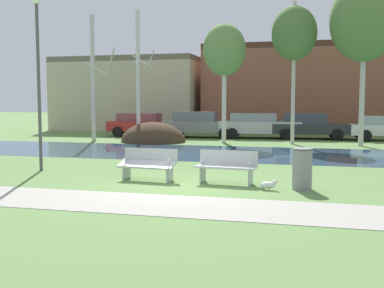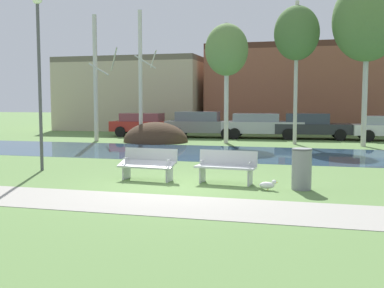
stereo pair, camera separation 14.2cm
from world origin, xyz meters
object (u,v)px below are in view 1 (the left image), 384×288
object	(u,v)px
bench_right	(227,166)
parked_van_nearest_red	(144,124)
seagull	(269,185)
parked_sedan_second_grey	(200,124)
parked_hatch_third_silver	(259,125)
bench_left	(148,163)
trash_bin	(302,168)
streetlamp	(38,54)
parked_wagon_fourth_dark	(308,126)

from	to	relation	value
bench_right	parked_van_nearest_red	size ratio (longest dim) A/B	0.36
seagull	parked_sedan_second_grey	world-z (taller)	parked_sedan_second_grey
parked_hatch_third_silver	bench_right	bearing A→B (deg)	-86.84
bench_right	parked_sedan_second_grey	bearing A→B (deg)	105.95
seagull	parked_sedan_second_grey	distance (m)	16.95
bench_left	trash_bin	world-z (taller)	trash_bin
streetlamp	parked_van_nearest_red	world-z (taller)	streetlamp
parked_van_nearest_red	parked_wagon_fourth_dark	world-z (taller)	parked_wagon_fourth_dark
streetlamp	parked_hatch_third_silver	distance (m)	15.90
parked_van_nearest_red	bench_right	bearing A→B (deg)	-62.65
bench_right	seagull	world-z (taller)	bench_right
parked_sedan_second_grey	parked_wagon_fourth_dark	size ratio (longest dim) A/B	1.04
parked_van_nearest_red	trash_bin	bearing A→B (deg)	-57.82
parked_hatch_third_silver	trash_bin	bearing A→B (deg)	-79.96
bench_left	trash_bin	bearing A→B (deg)	-4.97
trash_bin	parked_hatch_third_silver	size ratio (longest dim) A/B	0.21
streetlamp	parked_sedan_second_grey	size ratio (longest dim) A/B	1.19
parked_sedan_second_grey	parked_hatch_third_silver	xyz separation A→B (m)	(3.52, 0.27, -0.03)
bench_right	trash_bin	world-z (taller)	trash_bin
bench_left	streetlamp	bearing A→B (deg)	167.62
seagull	parked_van_nearest_red	bearing A→B (deg)	119.62
bench_right	parked_van_nearest_red	bearing A→B (deg)	117.35
bench_right	parked_wagon_fourth_dark	distance (m)	15.88
bench_left	bench_right	xyz separation A→B (m)	(2.20, 0.00, 0.00)
bench_right	trash_bin	bearing A→B (deg)	-10.46
trash_bin	parked_hatch_third_silver	distance (m)	16.21
parked_van_nearest_red	parked_wagon_fourth_dark	bearing A→B (deg)	1.50
seagull	parked_wagon_fourth_dark	distance (m)	16.46
bench_left	parked_sedan_second_grey	distance (m)	15.49
trash_bin	seagull	world-z (taller)	trash_bin
trash_bin	parked_wagon_fourth_dark	bearing A→B (deg)	89.95
streetlamp	parked_van_nearest_red	bearing A→B (deg)	97.53
parked_sedan_second_grey	bench_left	bearing A→B (deg)	-81.92
trash_bin	parked_van_nearest_red	bearing A→B (deg)	122.18
seagull	streetlamp	xyz separation A→B (m)	(-7.25, 1.52, 3.51)
bench_right	streetlamp	size ratio (longest dim) A/B	0.30
seagull	parked_van_nearest_red	size ratio (longest dim) A/B	0.10
bench_left	bench_right	size ratio (longest dim) A/B	1.00
bench_right	parked_sedan_second_grey	xyz separation A→B (m)	(-4.38, 15.33, 0.34)
bench_left	parked_van_nearest_red	bearing A→B (deg)	110.55
bench_left	parked_sedan_second_grey	world-z (taller)	parked_sedan_second_grey
trash_bin	seagull	size ratio (longest dim) A/B	2.25
bench_right	streetlamp	bearing A→B (deg)	172.04
parked_wagon_fourth_dark	seagull	bearing A→B (deg)	-92.79
bench_right	parked_wagon_fourth_dark	world-z (taller)	parked_wagon_fourth_dark
bench_right	seagull	xyz separation A→B (m)	(1.18, -0.67, -0.34)
bench_left	trash_bin	xyz separation A→B (m)	(4.17, -0.36, 0.06)
bench_left	bench_right	bearing A→B (deg)	0.00
seagull	parked_sedan_second_grey	bearing A→B (deg)	109.16
parked_sedan_second_grey	parked_hatch_third_silver	distance (m)	3.53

